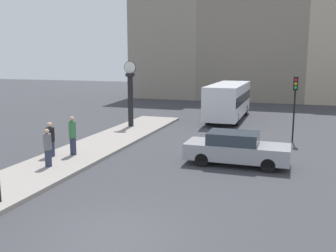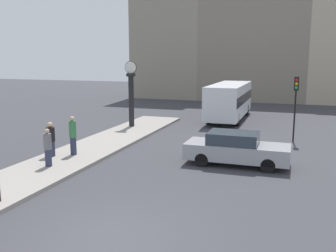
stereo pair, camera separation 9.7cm
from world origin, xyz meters
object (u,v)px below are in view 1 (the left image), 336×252
street_clock (130,95)px  pedestrian_grey_jacket (48,148)px  sedan_car (236,149)px  bus_distant (228,99)px  pedestrian_green_hoodie (73,135)px  traffic_light_far (295,95)px  pedestrian_black_jacket (50,140)px

street_clock → pedestrian_grey_jacket: (0.57, -9.80, -1.26)m
sedan_car → bus_distant: (-2.39, 12.25, 0.83)m
bus_distant → pedestrian_green_hoodie: (-5.08, -13.53, -0.48)m
traffic_light_far → pedestrian_black_jacket: bearing=-145.0°
pedestrian_green_hoodie → pedestrian_black_jacket: (-0.83, -0.57, -0.14)m
traffic_light_far → street_clock: size_ratio=0.85×
sedan_car → pedestrian_green_hoodie: (-7.47, -1.28, 0.35)m
sedan_car → street_clock: 10.39m
street_clock → pedestrian_green_hoodie: size_ratio=2.35×
bus_distant → pedestrian_green_hoodie: bus_distant is taller
pedestrian_grey_jacket → sedan_car: bearing=24.0°
pedestrian_black_jacket → pedestrian_green_hoodie: bearing=34.5°
street_clock → pedestrian_green_hoodie: 7.88m
bus_distant → pedestrian_grey_jacket: (-5.00, -15.55, -0.60)m
sedan_car → bus_distant: 12.51m
traffic_light_far → pedestrian_grey_jacket: (-9.76, -8.92, -1.67)m
street_clock → pedestrian_green_hoodie: street_clock is taller
sedan_car → pedestrian_grey_jacket: pedestrian_grey_jacket is taller
street_clock → traffic_light_far: bearing=-4.9°
bus_distant → pedestrian_black_jacket: size_ratio=5.11×
traffic_light_far → pedestrian_black_jacket: (-10.66, -7.47, -1.69)m
traffic_light_far → street_clock: (-10.33, 0.88, -0.41)m
sedan_car → pedestrian_green_hoodie: pedestrian_green_hoodie is taller
pedestrian_green_hoodie → sedan_car: bearing=9.7°
bus_distant → pedestrian_green_hoodie: size_ratio=4.48×
traffic_light_far → pedestrian_green_hoodie: (-9.84, -6.90, -1.55)m
sedan_car → traffic_light_far: (2.37, 5.63, 1.90)m
street_clock → pedestrian_black_jacket: bearing=-92.3°
sedan_car → pedestrian_black_jacket: (-8.30, -1.85, 0.21)m
bus_distant → traffic_light_far: bearing=-54.3°
sedan_car → pedestrian_grey_jacket: bearing=-156.0°
sedan_car → street_clock: street_clock is taller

